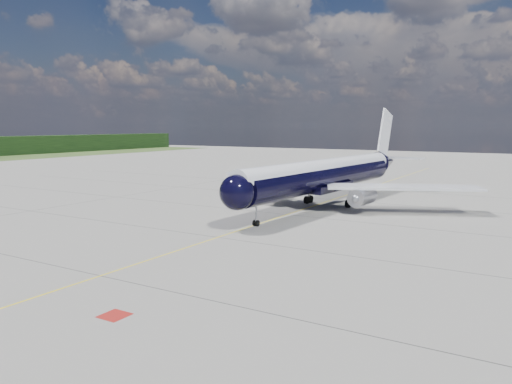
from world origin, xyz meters
TOP-DOWN VIEW (x-y plane):
  - ground at (0.00, 30.00)m, footprint 320.00×320.00m
  - taxiway_centerline at (0.00, 25.00)m, footprint 0.16×160.00m
  - red_marking at (6.80, -10.00)m, footprint 1.60×1.60m
  - main_airliner at (1.51, 34.47)m, footprint 39.96×48.72m

SIDE VIEW (x-z plane):
  - ground at x=0.00m, z-range 0.00..0.00m
  - taxiway_centerline at x=0.00m, z-range 0.00..0.01m
  - red_marking at x=6.80m, z-range 0.00..0.01m
  - main_airliner at x=1.51m, z-range -2.67..11.40m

